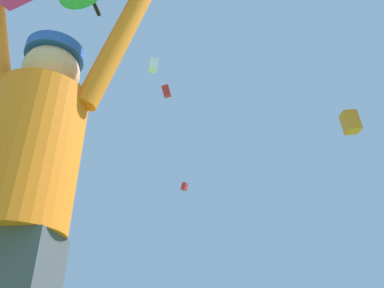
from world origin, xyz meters
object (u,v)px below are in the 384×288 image
Objects in this scene: distant_kite_white_low_left at (153,65)px; distant_kite_red_mid_left at (184,187)px; distant_kite_orange_high_left at (350,122)px; distant_kite_red_overhead_distant at (166,91)px; kite_flyer_person at (22,201)px; marker_flag at (27,276)px.

distant_kite_white_low_left is 13.94m from distant_kite_red_mid_left.
distant_kite_red_mid_left is (-1.20, 13.11, -4.58)m from distant_kite_white_low_left.
distant_kite_red_mid_left is 0.61× the size of distant_kite_orange_high_left.
distant_kite_red_mid_left is at bearing 96.08° from distant_kite_red_overhead_distant.
distant_kite_red_mid_left is (-8.69, 32.50, 13.64)m from kite_flyer_person.
distant_kite_red_mid_left reaches higher than distant_kite_orange_high_left.
distant_kite_orange_high_left is (12.61, -0.39, -7.27)m from distant_kite_white_low_left.
distant_kite_red_overhead_distant is (-7.70, 23.11, 18.53)m from kite_flyer_person.
distant_kite_red_overhead_distant is at bearing 100.28° from marker_flag.
distant_kite_white_low_left is (0.20, -3.73, -0.31)m from distant_kite_red_overhead_distant.
distant_kite_red_mid_left is 19.50m from distant_kite_orange_high_left.
distant_kite_white_low_left reaches higher than marker_flag.
distant_kite_red_overhead_distant reaches higher than marker_flag.
distant_kite_white_low_left is 0.75× the size of distant_kite_orange_high_left.
distant_kite_red_overhead_distant reaches higher than kite_flyer_person.
distant_kite_red_mid_left reaches higher than kite_flyer_person.
kite_flyer_person is 2.32× the size of distant_kite_red_mid_left.
marker_flag is (4.09, -26.41, -12.78)m from distant_kite_red_mid_left.
distant_kite_orange_high_left reaches higher than marker_flag.
marker_flag is at bearing -127.00° from distant_kite_orange_high_left.
kite_flyer_person is 7.68m from marker_flag.
distant_kite_red_overhead_distant reaches higher than distant_kite_red_mid_left.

